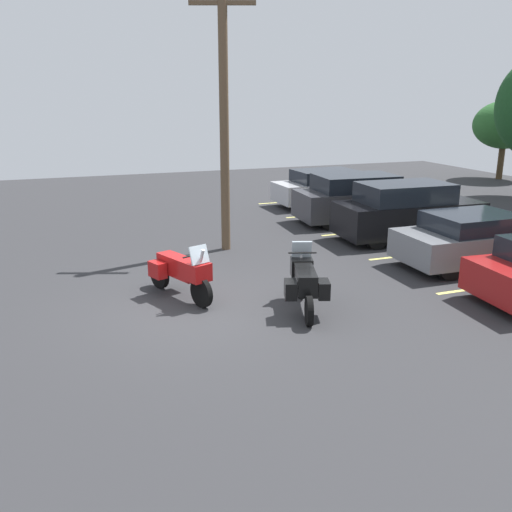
% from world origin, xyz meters
% --- Properties ---
extents(ground, '(44.00, 44.00, 0.10)m').
position_xyz_m(ground, '(0.00, 0.00, -0.05)').
color(ground, '#2D2D30').
extents(motorcycle_touring, '(2.22, 1.20, 1.37)m').
position_xyz_m(motorcycle_touring, '(-0.80, -0.08, 0.64)').
color(motorcycle_touring, black).
rests_on(motorcycle_touring, ground).
extents(motorcycle_second, '(2.12, 1.13, 1.35)m').
position_xyz_m(motorcycle_second, '(0.76, 2.24, 0.63)').
color(motorcycle_second, black).
rests_on(motorcycle_second, ground).
extents(parking_stripes, '(17.89, 5.03, 0.01)m').
position_xyz_m(parking_stripes, '(-1.97, 8.04, 0.00)').
color(parking_stripes, '#EAE066').
rests_on(parking_stripes, ground).
extents(car_silver, '(1.94, 4.80, 1.48)m').
position_xyz_m(car_silver, '(-9.60, 8.21, 0.74)').
color(car_silver, '#B7B7BC').
rests_on(car_silver, ground).
extents(car_charcoal, '(2.22, 4.70, 1.72)m').
position_xyz_m(car_charcoal, '(-6.36, 7.70, 0.85)').
color(car_charcoal, '#38383D').
rests_on(car_charcoal, ground).
extents(car_black, '(2.06, 4.66, 1.80)m').
position_xyz_m(car_black, '(-3.64, 7.85, 0.89)').
color(car_black, black).
rests_on(car_black, ground).
extents(car_grey, '(1.97, 4.39, 1.44)m').
position_xyz_m(car_grey, '(-0.58, 7.91, 0.72)').
color(car_grey, slate).
rests_on(car_grey, ground).
extents(utility_pole, '(0.72, 1.73, 7.39)m').
position_xyz_m(utility_pole, '(-4.47, 2.10, 3.85)').
color(utility_pole, brown).
rests_on(utility_pole, ground).
extents(tree_rear, '(3.34, 3.34, 4.19)m').
position_xyz_m(tree_rear, '(-13.17, 20.50, 2.90)').
color(tree_rear, '#4C3823').
rests_on(tree_rear, ground).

